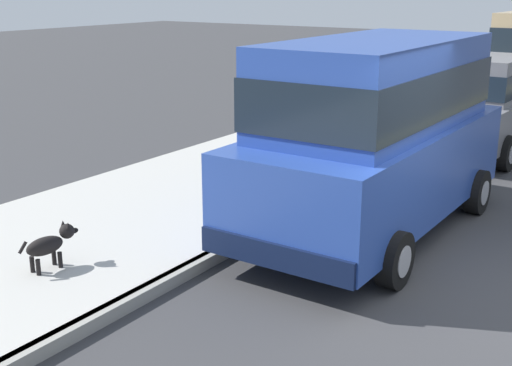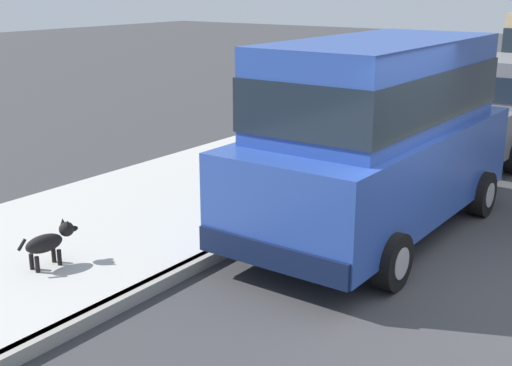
% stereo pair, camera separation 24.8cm
% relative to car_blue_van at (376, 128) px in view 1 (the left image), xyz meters
% --- Properties ---
extents(curb, '(0.16, 64.00, 0.14)m').
position_rel_car_blue_van_xyz_m(curb, '(-1.09, -1.02, -1.32)').
color(curb, gray).
rests_on(curb, ground).
extents(sidewalk, '(3.60, 64.00, 0.14)m').
position_rel_car_blue_van_xyz_m(sidewalk, '(-2.89, -1.02, -1.32)').
color(sidewalk, '#B7B5AD').
rests_on(sidewalk, ground).
extents(car_blue_van, '(2.16, 4.91, 2.52)m').
position_rel_car_blue_van_xyz_m(car_blue_van, '(0.00, 0.00, 0.00)').
color(car_blue_van, '#28479E').
rests_on(car_blue_van, ground).
extents(car_grey_hatchback, '(2.06, 3.86, 1.88)m').
position_rel_car_blue_van_xyz_m(car_grey_hatchback, '(-0.11, 5.14, -0.42)').
color(car_grey_hatchback, slate).
rests_on(car_grey_hatchback, ground).
extents(dog_black, '(0.25, 0.75, 0.49)m').
position_rel_car_blue_van_xyz_m(dog_black, '(-2.29, -3.43, -0.97)').
color(dog_black, black).
rests_on(dog_black, sidewalk).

